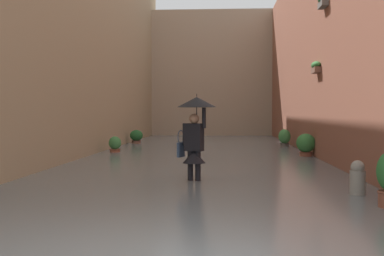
{
  "coord_description": "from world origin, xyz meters",
  "views": [
    {
      "loc": [
        -0.77,
        4.88,
        1.63
      ],
      "look_at": [
        -0.05,
        -6.59,
        1.27
      ],
      "focal_mm": 47.66,
      "sensor_mm": 36.0,
      "label": 1
    }
  ],
  "objects": [
    {
      "name": "person_wading",
      "position": [
        -0.15,
        -6.04,
        1.33
      ],
      "size": [
        0.86,
        0.85,
        2.03
      ],
      "color": "#4C4233",
      "rests_on": "ground_plane"
    },
    {
      "name": "ground_plane",
      "position": [
        0.0,
        -13.53,
        0.0
      ],
      "size": [
        67.63,
        67.63,
        0.0
      ],
      "primitive_type": "plane",
      "color": "slate"
    },
    {
      "name": "mooring_bollard",
      "position": [
        -3.17,
        -4.36,
        0.38
      ],
      "size": [
        0.28,
        0.28,
        0.77
      ],
      "color": "gray",
      "rests_on": "ground_plane"
    },
    {
      "name": "potted_plant_far_left",
      "position": [
        -3.34,
        -16.84,
        0.51
      ],
      "size": [
        0.51,
        0.51,
        0.9
      ],
      "color": "#66605B",
      "rests_on": "ground_plane"
    },
    {
      "name": "potted_plant_near_right",
      "position": [
        3.32,
        -18.75,
        0.45
      ],
      "size": [
        0.61,
        0.61,
        0.79
      ],
      "color": "brown",
      "rests_on": "ground_plane"
    },
    {
      "name": "building_facade_left",
      "position": [
        -4.68,
        -13.52,
        4.0
      ],
      "size": [
        2.04,
        31.05,
        8.01
      ],
      "color": "#935642",
      "rests_on": "ground_plane"
    },
    {
      "name": "potted_plant_near_left",
      "position": [
        -3.52,
        -12.33,
        0.52
      ],
      "size": [
        0.64,
        0.64,
        0.91
      ],
      "color": "brown",
      "rests_on": "ground_plane"
    },
    {
      "name": "potted_plant_far_right",
      "position": [
        3.24,
        -13.64,
        0.39
      ],
      "size": [
        0.46,
        0.46,
        0.73
      ],
      "color": "#9E563D",
      "rests_on": "ground_plane"
    },
    {
      "name": "building_facade_far",
      "position": [
        0.0,
        -27.95,
        4.03
      ],
      "size": [
        11.16,
        1.8,
        8.05
      ],
      "primitive_type": "cube",
      "color": "tan",
      "rests_on": "ground_plane"
    },
    {
      "name": "flood_water",
      "position": [
        0.0,
        -13.53,
        0.08
      ],
      "size": [
        8.36,
        33.05,
        0.15
      ],
      "primitive_type": "cube",
      "color": "slate",
      "rests_on": "ground_plane"
    }
  ]
}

